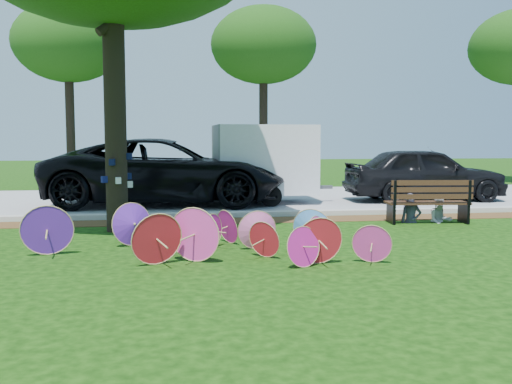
# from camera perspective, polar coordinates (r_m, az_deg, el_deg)

# --- Properties ---
(ground) EXTENTS (90.00, 90.00, 0.00)m
(ground) POSITION_cam_1_polar(r_m,az_deg,el_deg) (8.82, -1.40, -7.07)
(ground) COLOR black
(ground) RESTS_ON ground
(mulch_strip) EXTENTS (90.00, 1.00, 0.01)m
(mulch_strip) POSITION_cam_1_polar(r_m,az_deg,el_deg) (13.23, -3.68, -2.90)
(mulch_strip) COLOR #472D16
(mulch_strip) RESTS_ON ground
(curb) EXTENTS (90.00, 0.30, 0.12)m
(curb) POSITION_cam_1_polar(r_m,az_deg,el_deg) (13.91, -3.90, -2.27)
(curb) COLOR #B7B5AD
(curb) RESTS_ON ground
(street) EXTENTS (90.00, 8.00, 0.01)m
(street) POSITION_cam_1_polar(r_m,az_deg,el_deg) (18.03, -4.87, -0.73)
(street) COLOR gray
(street) RESTS_ON ground
(parasol_pile) EXTENTS (5.81, 2.60, 0.86)m
(parasol_pile) POSITION_cam_1_polar(r_m,az_deg,el_deg) (9.29, -4.48, -4.14)
(parasol_pile) COLOR #C01A83
(parasol_pile) RESTS_ON ground
(black_van) EXTENTS (7.04, 3.59, 1.90)m
(black_van) POSITION_cam_1_polar(r_m,az_deg,el_deg) (16.65, -8.99, 2.00)
(black_van) COLOR black
(black_van) RESTS_ON ground
(dark_pickup) EXTENTS (4.87, 1.98, 1.66)m
(dark_pickup) POSITION_cam_1_polar(r_m,az_deg,el_deg) (18.32, 16.49, 1.75)
(dark_pickup) COLOR black
(dark_pickup) RESTS_ON ground
(cargo_trailer) EXTENTS (2.93, 1.92, 2.60)m
(cargo_trailer) POSITION_cam_1_polar(r_m,az_deg,el_deg) (16.82, 0.88, 3.29)
(cargo_trailer) COLOR silver
(cargo_trailer) RESTS_ON ground
(park_bench) EXTENTS (1.93, 0.89, 0.98)m
(park_bench) POSITION_cam_1_polar(r_m,az_deg,el_deg) (13.46, 16.73, -0.91)
(park_bench) COLOR black
(park_bench) RESTS_ON ground
(person_left) EXTENTS (0.52, 0.39, 1.30)m
(person_left) POSITION_cam_1_polar(r_m,az_deg,el_deg) (13.34, 15.29, -0.22)
(person_left) COLOR #3B3D50
(person_left) RESTS_ON ground
(person_right) EXTENTS (0.61, 0.49, 1.16)m
(person_right) POSITION_cam_1_polar(r_m,az_deg,el_deg) (13.64, 17.98, -0.47)
(person_right) COLOR silver
(person_right) RESTS_ON ground
(bg_trees) EXTENTS (23.31, 5.91, 7.40)m
(bg_trees) POSITION_cam_1_polar(r_m,az_deg,el_deg) (24.45, 3.25, 14.40)
(bg_trees) COLOR black
(bg_trees) RESTS_ON ground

